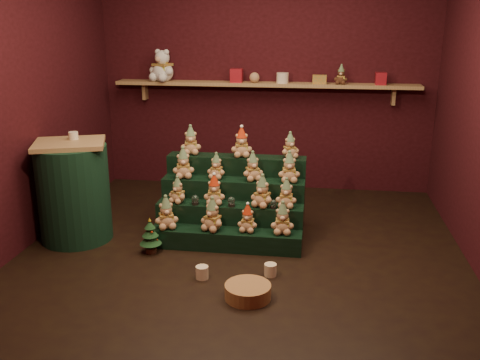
% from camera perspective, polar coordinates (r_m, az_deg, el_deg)
% --- Properties ---
extents(ground, '(4.00, 4.00, 0.00)m').
position_cam_1_polar(ground, '(4.98, 0.26, -7.48)').
color(ground, black).
rests_on(ground, ground).
extents(back_wall, '(4.00, 0.10, 2.80)m').
position_cam_1_polar(back_wall, '(6.60, 2.83, 11.20)').
color(back_wall, black).
rests_on(back_wall, ground).
extents(front_wall, '(4.00, 0.10, 2.80)m').
position_cam_1_polar(front_wall, '(2.60, -6.08, 2.22)').
color(front_wall, black).
rests_on(front_wall, ground).
extents(left_wall, '(0.10, 4.00, 2.80)m').
position_cam_1_polar(left_wall, '(5.27, -22.63, 8.49)').
color(left_wall, black).
rests_on(left_wall, ground).
extents(back_shelf, '(3.60, 0.26, 0.24)m').
position_cam_1_polar(back_shelf, '(6.44, 2.66, 10.11)').
color(back_shelf, tan).
rests_on(back_shelf, ground).
extents(riser_tier_front, '(1.40, 0.22, 0.18)m').
position_cam_1_polar(riser_tier_front, '(4.97, -1.51, -6.36)').
color(riser_tier_front, black).
rests_on(riser_tier_front, ground).
extents(riser_tier_midfront, '(1.40, 0.22, 0.36)m').
position_cam_1_polar(riser_tier_midfront, '(5.14, -1.10, -4.48)').
color(riser_tier_midfront, black).
rests_on(riser_tier_midfront, ground).
extents(riser_tier_midback, '(1.40, 0.22, 0.54)m').
position_cam_1_polar(riser_tier_midback, '(5.31, -0.72, -2.72)').
color(riser_tier_midback, black).
rests_on(riser_tier_midback, ground).
extents(riser_tier_back, '(1.40, 0.22, 0.72)m').
position_cam_1_polar(riser_tier_back, '(5.49, -0.36, -1.07)').
color(riser_tier_back, black).
rests_on(riser_tier_back, ground).
extents(teddy_0, '(0.28, 0.27, 0.31)m').
position_cam_1_polar(teddy_0, '(4.99, -7.89, -3.44)').
color(teddy_0, tan).
rests_on(teddy_0, riser_tier_front).
extents(teddy_1, '(0.28, 0.26, 0.31)m').
position_cam_1_polar(teddy_1, '(4.90, -2.96, -3.67)').
color(teddy_1, tan).
rests_on(teddy_1, riser_tier_front).
extents(teddy_2, '(0.20, 0.18, 0.26)m').
position_cam_1_polar(teddy_2, '(4.88, 0.82, -4.08)').
color(teddy_2, tan).
rests_on(teddy_2, riser_tier_front).
extents(teddy_3, '(0.22, 0.20, 0.29)m').
position_cam_1_polar(teddy_3, '(4.84, 4.55, -4.07)').
color(teddy_3, tan).
rests_on(teddy_3, riser_tier_front).
extents(teddy_4, '(0.23, 0.22, 0.25)m').
position_cam_1_polar(teddy_4, '(5.12, -6.67, -1.05)').
color(teddy_4, tan).
rests_on(teddy_4, riser_tier_midfront).
extents(teddy_5, '(0.22, 0.21, 0.28)m').
position_cam_1_polar(teddy_5, '(5.05, -2.76, -1.04)').
color(teddy_5, tan).
rests_on(teddy_5, riser_tier_midfront).
extents(teddy_6, '(0.27, 0.26, 0.30)m').
position_cam_1_polar(teddy_6, '(4.98, 2.40, -1.19)').
color(teddy_6, tan).
rests_on(teddy_6, riser_tier_midfront).
extents(teddy_7, '(0.20, 0.18, 0.27)m').
position_cam_1_polar(teddy_7, '(4.98, 4.96, -1.40)').
color(teddy_7, tan).
rests_on(teddy_7, riser_tier_midfront).
extents(teddy_8, '(0.26, 0.24, 0.30)m').
position_cam_1_polar(teddy_8, '(5.28, -6.08, 1.82)').
color(teddy_8, tan).
rests_on(teddy_8, riser_tier_midback).
extents(teddy_9, '(0.20, 0.18, 0.25)m').
position_cam_1_polar(teddy_9, '(5.24, -2.54, 1.51)').
color(teddy_9, tan).
rests_on(teddy_9, riser_tier_midback).
extents(teddy_10, '(0.26, 0.25, 0.28)m').
position_cam_1_polar(teddy_10, '(5.17, 1.36, 1.47)').
color(teddy_10, tan).
rests_on(teddy_10, riser_tier_midback).
extents(teddy_11, '(0.23, 0.21, 0.29)m').
position_cam_1_polar(teddy_11, '(5.14, 5.27, 1.38)').
color(teddy_11, tan).
rests_on(teddy_11, riser_tier_midback).
extents(teddy_12, '(0.24, 0.22, 0.29)m').
position_cam_1_polar(teddy_12, '(5.46, -5.28, 4.25)').
color(teddy_12, tan).
rests_on(teddy_12, riser_tier_back).
extents(teddy_13, '(0.24, 0.22, 0.29)m').
position_cam_1_polar(teddy_13, '(5.34, 0.17, 4.05)').
color(teddy_13, tan).
rests_on(teddy_13, riser_tier_back).
extents(teddy_14, '(0.24, 0.23, 0.25)m').
position_cam_1_polar(teddy_14, '(5.32, 5.36, 3.70)').
color(teddy_14, tan).
rests_on(teddy_14, riser_tier_back).
extents(snow_globe_a, '(0.07, 0.07, 0.09)m').
position_cam_1_polar(snow_globe_a, '(5.07, -4.82, -2.12)').
color(snow_globe_a, black).
rests_on(snow_globe_a, riser_tier_midfront).
extents(snow_globe_b, '(0.07, 0.07, 0.09)m').
position_cam_1_polar(snow_globe_b, '(5.00, -0.92, -2.32)').
color(snow_globe_b, black).
rests_on(snow_globe_b, riser_tier_midfront).
extents(snow_globe_c, '(0.06, 0.06, 0.09)m').
position_cam_1_polar(snow_globe_c, '(4.96, 3.57, -2.58)').
color(snow_globe_c, black).
rests_on(snow_globe_c, riser_tier_midfront).
extents(side_table, '(0.77, 0.70, 0.96)m').
position_cam_1_polar(side_table, '(5.30, -17.31, -1.20)').
color(side_table, tan).
rests_on(side_table, ground).
extents(table_ornament, '(0.09, 0.09, 0.07)m').
position_cam_1_polar(table_ornament, '(5.26, -17.35, 4.55)').
color(table_ornament, beige).
rests_on(table_ornament, side_table).
extents(mini_christmas_tree, '(0.20, 0.20, 0.34)m').
position_cam_1_polar(mini_christmas_tree, '(4.93, -9.54, -5.89)').
color(mini_christmas_tree, '#402417').
rests_on(mini_christmas_tree, ground).
extents(mug_left, '(0.11, 0.11, 0.11)m').
position_cam_1_polar(mug_left, '(4.46, -4.06, -9.80)').
color(mug_left, '#F6E3B6').
rests_on(mug_left, ground).
extents(mug_right, '(0.10, 0.10, 0.10)m').
position_cam_1_polar(mug_right, '(4.50, 3.26, -9.54)').
color(mug_right, '#F6E3B6').
rests_on(mug_right, ground).
extents(wicker_basket, '(0.42, 0.42, 0.11)m').
position_cam_1_polar(wicker_basket, '(4.16, 0.85, -11.80)').
color(wicker_basket, '#AC7545').
rests_on(wicker_basket, ground).
extents(white_bear, '(0.43, 0.42, 0.47)m').
position_cam_1_polar(white_bear, '(6.62, -8.28, 12.43)').
color(white_bear, white).
rests_on(white_bear, back_shelf).
extents(brown_bear, '(0.17, 0.15, 0.22)m').
position_cam_1_polar(brown_bear, '(6.36, 10.73, 10.98)').
color(brown_bear, '#4B2A19').
rests_on(brown_bear, back_shelf).
extents(gift_tin_red_a, '(0.14, 0.14, 0.16)m').
position_cam_1_polar(gift_tin_red_a, '(6.44, -0.36, 11.08)').
color(gift_tin_red_a, '#A51925').
rests_on(gift_tin_red_a, back_shelf).
extents(gift_tin_cream, '(0.14, 0.14, 0.12)m').
position_cam_1_polar(gift_tin_cream, '(6.39, 4.55, 10.80)').
color(gift_tin_cream, beige).
rests_on(gift_tin_cream, back_shelf).
extents(gift_tin_red_b, '(0.12, 0.12, 0.14)m').
position_cam_1_polar(gift_tin_red_b, '(6.41, 14.78, 10.42)').
color(gift_tin_red_b, '#A51925').
rests_on(gift_tin_red_b, back_shelf).
extents(shelf_plush_ball, '(0.12, 0.12, 0.12)m').
position_cam_1_polar(shelf_plush_ball, '(6.42, 1.56, 10.87)').
color(shelf_plush_ball, tan).
rests_on(shelf_plush_ball, back_shelf).
extents(scarf_gift_box, '(0.16, 0.10, 0.10)m').
position_cam_1_polar(scarf_gift_box, '(6.37, 8.47, 10.57)').
color(scarf_gift_box, '#CC651C').
rests_on(scarf_gift_box, back_shelf).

